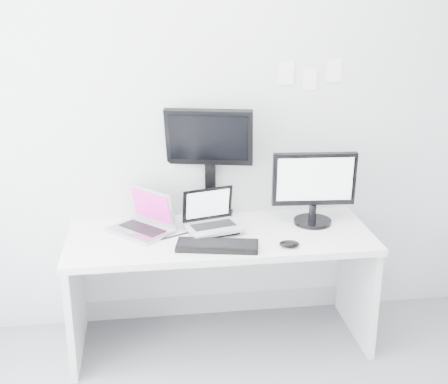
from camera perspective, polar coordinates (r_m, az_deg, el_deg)
The scene contains 12 objects.
back_wall at distance 3.71m, azimuth -1.07°, elevation 6.94°, with size 3.60×3.60×0.00m, color #BBBEC0.
desk at distance 3.73m, azimuth -0.35°, elevation -9.19°, with size 1.80×0.70×0.73m, color white.
macbook at distance 3.58m, azimuth -8.01°, elevation -1.85°, with size 0.36×0.27×0.27m, color #A7A7AB.
speaker at distance 3.75m, azimuth -6.53°, elevation -1.60°, with size 0.08×0.08×0.17m, color black.
dell_laptop at distance 3.54m, azimuth -0.96°, elevation -1.94°, with size 0.31×0.24×0.26m, color #A7AAAF.
rear_monitor at distance 3.72m, azimuth -1.36°, elevation 2.87°, with size 0.53×0.19×0.72m, color black.
samsung_monitor at distance 3.69m, azimuth 8.54°, elevation 0.42°, with size 0.51×0.23×0.47m, color black.
keyboard at distance 3.38m, azimuth -0.63°, elevation -5.11°, with size 0.46×0.16×0.03m, color black.
mouse at distance 3.41m, azimuth 6.21°, elevation -4.91°, with size 0.12×0.07×0.04m, color black.
wall_note_0 at distance 3.74m, azimuth 5.92°, elevation 11.13°, with size 0.10×0.00×0.14m, color white.
wall_note_1 at distance 3.78m, azimuth 8.15°, elevation 10.52°, with size 0.09×0.00×0.13m, color white.
wall_note_2 at distance 3.82m, azimuth 10.39°, elevation 11.24°, with size 0.10×0.00×0.14m, color white.
Camera 1 is at (-0.41, -2.01, 2.12)m, focal length 48.26 mm.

